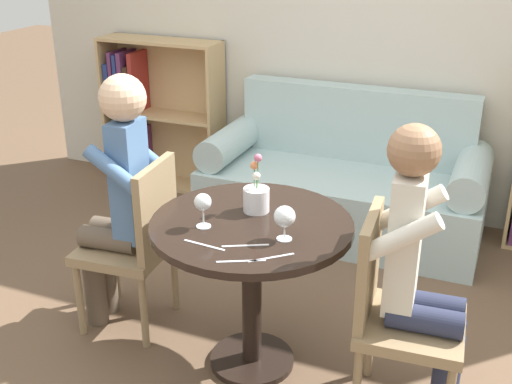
{
  "coord_description": "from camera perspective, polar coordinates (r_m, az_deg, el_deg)",
  "views": [
    {
      "loc": [
        0.98,
        -2.3,
        1.96
      ],
      "look_at": [
        0.0,
        0.05,
        0.87
      ],
      "focal_mm": 45.0,
      "sensor_mm": 36.0,
      "label": 1
    }
  ],
  "objects": [
    {
      "name": "wine_glass_left",
      "position": [
        2.7,
        -4.75,
        -1.0
      ],
      "size": [
        0.07,
        0.07,
        0.15
      ],
      "color": "white",
      "rests_on": "round_table"
    },
    {
      "name": "ground_plane",
      "position": [
        3.18,
        -0.36,
        -14.84
      ],
      "size": [
        16.0,
        16.0,
        0.0
      ],
      "primitive_type": "plane",
      "color": "brown"
    },
    {
      "name": "couch",
      "position": [
        4.32,
        7.76,
        0.56
      ],
      "size": [
        1.82,
        0.8,
        0.92
      ],
      "color": "#A8C1C1",
      "rests_on": "ground_plane"
    },
    {
      "name": "chair_right",
      "position": [
        2.71,
        12.21,
        -10.09
      ],
      "size": [
        0.45,
        0.45,
        0.9
      ],
      "rotation": [
        0.0,
        0.0,
        1.64
      ],
      "color": "#937A56",
      "rests_on": "ground_plane"
    },
    {
      "name": "knife_left_setting",
      "position": [
        2.58,
        -0.96,
        -4.79
      ],
      "size": [
        0.17,
        0.1,
        0.0
      ],
      "color": "silver",
      "rests_on": "round_table"
    },
    {
      "name": "person_right",
      "position": [
        2.62,
        14.47,
        -6.99
      ],
      "size": [
        0.43,
        0.36,
        1.28
      ],
      "rotation": [
        0.0,
        0.0,
        1.64
      ],
      "color": "#282D47",
      "rests_on": "ground_plane"
    },
    {
      "name": "flower_vase",
      "position": [
        2.85,
        0.03,
        -0.44
      ],
      "size": [
        0.12,
        0.12,
        0.27
      ],
      "color": "silver",
      "rests_on": "round_table"
    },
    {
      "name": "bookshelf_left",
      "position": [
        5.09,
        -9.38,
        6.81
      ],
      "size": [
        0.94,
        0.28,
        1.14
      ],
      "color": "tan",
      "rests_on": "ground_plane"
    },
    {
      "name": "knife_right_setting",
      "position": [
        2.47,
        -1.34,
        -6.16
      ],
      "size": [
        0.17,
        0.1,
        0.0
      ],
      "color": "silver",
      "rests_on": "round_table"
    },
    {
      "name": "wine_glass_right",
      "position": [
        2.59,
        2.56,
        -2.29
      ],
      "size": [
        0.09,
        0.09,
        0.15
      ],
      "color": "white",
      "rests_on": "round_table"
    },
    {
      "name": "chair_left",
      "position": [
        3.24,
        -10.51,
        -4.1
      ],
      "size": [
        0.45,
        0.45,
        0.9
      ],
      "rotation": [
        0.0,
        0.0,
        -1.49
      ],
      "color": "#937A56",
      "rests_on": "ground_plane"
    },
    {
      "name": "fork_left_setting",
      "position": [
        2.59,
        -4.62,
        -4.72
      ],
      "size": [
        0.19,
        0.03,
        0.0
      ],
      "color": "silver",
      "rests_on": "round_table"
    },
    {
      "name": "fork_right_setting",
      "position": [
        2.49,
        1.36,
        -5.86
      ],
      "size": [
        0.15,
        0.14,
        0.0
      ],
      "color": "silver",
      "rests_on": "round_table"
    },
    {
      "name": "person_left",
      "position": [
        3.18,
        -12.17,
        -0.36
      ],
      "size": [
        0.44,
        0.36,
        1.32
      ],
      "rotation": [
        0.0,
        0.0,
        -1.49
      ],
      "color": "brown",
      "rests_on": "ground_plane"
    },
    {
      "name": "back_wall",
      "position": [
        4.45,
        10.01,
        15.02
      ],
      "size": [
        5.2,
        0.05,
        2.7
      ],
      "color": "beige",
      "rests_on": "ground_plane"
    },
    {
      "name": "round_table",
      "position": [
        2.85,
        -0.39,
        -5.53
      ],
      "size": [
        0.89,
        0.89,
        0.75
      ],
      "color": "black",
      "rests_on": "ground_plane"
    }
  ]
}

